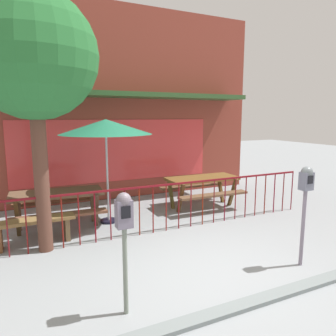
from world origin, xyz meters
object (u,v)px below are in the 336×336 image
at_px(patio_umbrella, 106,127).
at_px(street_tree, 33,57).
at_px(picnic_table_right, 202,183).
at_px(parking_meter_near, 306,190).
at_px(patio_bench, 34,226).
at_px(parking_meter_far, 124,222).
at_px(picnic_table_left, 57,199).

distance_m(patio_umbrella, street_tree, 2.03).
height_order(picnic_table_right, patio_umbrella, patio_umbrella).
relative_size(picnic_table_right, parking_meter_near, 1.17).
bearing_deg(patio_bench, parking_meter_far, -71.72).
height_order(patio_bench, parking_meter_near, parking_meter_near).
xyz_separation_m(patio_umbrella, parking_meter_near, (2.19, -3.26, -0.86)).
xyz_separation_m(picnic_table_left, parking_meter_near, (3.22, -3.33, 0.59)).
bearing_deg(parking_meter_far, patio_umbrella, 78.77).
xyz_separation_m(picnic_table_right, patio_bench, (-3.97, -0.77, -0.26)).
bearing_deg(parking_meter_near, patio_umbrella, 123.83).
xyz_separation_m(picnic_table_left, patio_umbrella, (1.04, -0.06, 1.45)).
xyz_separation_m(patio_bench, parking_meter_far, (0.87, -2.63, 0.77)).
relative_size(patio_bench, parking_meter_near, 0.90).
relative_size(patio_bench, street_tree, 0.33).
bearing_deg(picnic_table_left, patio_umbrella, -3.50).
bearing_deg(picnic_table_left, parking_meter_near, -45.89).
height_order(patio_umbrella, patio_bench, patio_umbrella).
bearing_deg(patio_umbrella, parking_meter_near, -56.17).
relative_size(patio_umbrella, patio_bench, 1.58).
xyz_separation_m(patio_umbrella, patio_bench, (-1.52, -0.64, -1.71)).
relative_size(picnic_table_left, patio_bench, 1.33).
relative_size(patio_umbrella, street_tree, 0.52).
distance_m(picnic_table_right, street_tree, 4.74).
bearing_deg(picnic_table_right, parking_meter_far, -132.38).
distance_m(patio_umbrella, patio_bench, 2.37).
bearing_deg(street_tree, patio_umbrella, 35.80).
xyz_separation_m(picnic_table_right, parking_meter_near, (-0.27, -3.39, 0.59)).
bearing_deg(picnic_table_right, picnic_table_left, -178.98).
relative_size(parking_meter_near, parking_meter_far, 1.07).
height_order(picnic_table_left, picnic_table_right, same).
bearing_deg(patio_bench, parking_meter_near, -35.25).
distance_m(picnic_table_left, parking_meter_near, 4.67).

